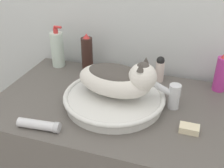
# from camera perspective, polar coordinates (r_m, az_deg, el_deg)

# --- Properties ---
(sink_basin) EXTENTS (0.41, 0.41, 0.05)m
(sink_basin) POSITION_cam_1_polar(r_m,az_deg,el_deg) (1.12, 0.23, -2.87)
(sink_basin) COLOR silver
(sink_basin) RESTS_ON vanity_counter
(cat) EXTENTS (0.32, 0.26, 0.17)m
(cat) POSITION_cam_1_polar(r_m,az_deg,el_deg) (1.07, 1.11, 1.17)
(cat) COLOR silver
(cat) RESTS_ON sink_basin
(faucet) EXTENTS (0.13, 0.06, 0.13)m
(faucet) POSITION_cam_1_polar(r_m,az_deg,el_deg) (1.11, 11.89, -2.02)
(faucet) COLOR silver
(faucet) RESTS_ON vanity_counter
(hairspray_can_black) EXTENTS (0.05, 0.05, 0.19)m
(hairspray_can_black) POSITION_cam_1_polar(r_m,az_deg,el_deg) (1.37, -5.09, 6.18)
(hairspray_can_black) COLOR #331E19
(hairspray_can_black) RESTS_ON vanity_counter
(deodorant_stick) EXTENTS (0.04, 0.04, 0.12)m
(deodorant_stick) POSITION_cam_1_polar(r_m,az_deg,el_deg) (1.29, 9.69, 3.04)
(deodorant_stick) COLOR silver
(deodorant_stick) RESTS_ON vanity_counter
(spray_bottle_trigger) EXTENTS (0.05, 0.05, 0.17)m
(spray_bottle_trigger) POSITION_cam_1_polar(r_m,az_deg,el_deg) (1.28, 21.33, 2.03)
(spray_bottle_trigger) COLOR #B2338C
(spray_bottle_trigger) RESTS_ON vanity_counter
(soap_pump_bottle) EXTENTS (0.06, 0.06, 0.21)m
(soap_pump_bottle) POSITION_cam_1_polar(r_m,az_deg,el_deg) (1.44, -11.02, 6.96)
(soap_pump_bottle) COLOR silver
(soap_pump_bottle) RESTS_ON vanity_counter
(cream_tube) EXTENTS (0.16, 0.05, 0.04)m
(cream_tube) POSITION_cam_1_polar(r_m,az_deg,el_deg) (1.03, -14.54, -8.06)
(cream_tube) COLOR silver
(cream_tube) RESTS_ON vanity_counter
(soap_bar) EXTENTS (0.07, 0.04, 0.02)m
(soap_bar) POSITION_cam_1_polar(r_m,az_deg,el_deg) (1.03, 15.41, -8.76)
(soap_bar) COLOR beige
(soap_bar) RESTS_ON vanity_counter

